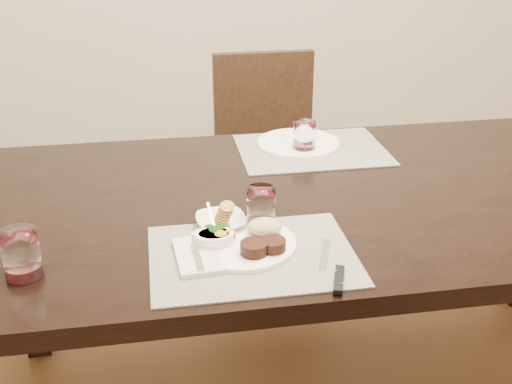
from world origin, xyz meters
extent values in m
cube|color=black|center=(0.00, 0.00, 0.72)|extent=(2.00, 1.00, 0.05)
cube|color=black|center=(-0.92, 0.42, 0.35)|extent=(0.08, 0.08, 0.70)
cube|color=black|center=(0.00, 0.85, 0.43)|extent=(0.42, 0.42, 0.04)
cube|color=black|center=(-0.18, 0.67, 0.21)|extent=(0.04, 0.04, 0.41)
cube|color=black|center=(0.18, 0.67, 0.21)|extent=(0.04, 0.04, 0.41)
cube|color=black|center=(-0.18, 1.03, 0.21)|extent=(0.04, 0.04, 0.41)
cube|color=black|center=(0.18, 1.03, 0.21)|extent=(0.04, 0.04, 0.41)
cube|color=black|center=(0.00, 1.04, 0.68)|extent=(0.42, 0.04, 0.45)
cube|color=gray|center=(-0.27, -0.30, 0.75)|extent=(0.46, 0.34, 0.00)
cube|color=gray|center=(0.02, 0.31, 0.75)|extent=(0.46, 0.34, 0.00)
cylinder|color=white|center=(-0.28, -0.25, 0.76)|extent=(0.25, 0.25, 0.01)
cylinder|color=black|center=(-0.27, -0.31, 0.78)|extent=(0.06, 0.06, 0.03)
cylinder|color=black|center=(-0.22, -0.30, 0.78)|extent=(0.06, 0.06, 0.02)
ellipsoid|color=tan|center=(-0.23, -0.22, 0.78)|extent=(0.08, 0.07, 0.03)
ellipsoid|color=#183E0B|center=(-0.34, -0.23, 0.78)|extent=(0.04, 0.04, 0.03)
ellipsoid|color=gold|center=(-0.33, -0.25, 0.78)|extent=(0.04, 0.04, 0.03)
cube|color=silver|center=(-0.39, -0.29, 0.76)|extent=(0.10, 0.17, 0.01)
cube|color=silver|center=(-0.39, -0.31, 0.77)|extent=(0.02, 0.12, 0.00)
cube|color=silver|center=(-0.39, -0.23, 0.77)|extent=(0.02, 0.04, 0.00)
cube|color=silver|center=(-0.11, -0.33, 0.76)|extent=(0.06, 0.14, 0.00)
cube|color=black|center=(-0.11, -0.44, 0.76)|extent=(0.05, 0.10, 0.01)
imported|color=white|center=(-0.32, -0.16, 0.77)|extent=(0.13, 0.13, 0.03)
cylinder|color=#A87B35|center=(-0.32, -0.16, 0.79)|extent=(0.04, 0.04, 0.04)
cylinder|color=white|center=(-0.35, -0.25, 0.77)|extent=(0.09, 0.09, 0.03)
cylinder|color=#0D3C11|center=(-0.35, -0.25, 0.78)|extent=(0.07, 0.07, 0.01)
cube|color=silver|center=(-0.35, -0.19, 0.80)|extent=(0.01, 0.06, 0.04)
cylinder|color=silver|center=(-0.22, -0.16, 0.80)|extent=(0.07, 0.07, 0.10)
cylinder|color=#3B050B|center=(-0.22, -0.16, 0.77)|extent=(0.06, 0.06, 0.02)
cylinder|color=white|center=(-0.01, 0.36, 0.76)|extent=(0.26, 0.26, 0.01)
cylinder|color=silver|center=(0.00, 0.30, 0.80)|extent=(0.07, 0.07, 0.10)
cylinder|color=#3B050B|center=(0.00, 0.30, 0.77)|extent=(0.06, 0.06, 0.02)
cylinder|color=silver|center=(-0.76, -0.30, 0.80)|extent=(0.08, 0.08, 0.11)
cylinder|color=#3B050B|center=(-0.76, -0.30, 0.76)|extent=(0.07, 0.07, 0.03)
cylinder|color=silver|center=(-0.81, -0.11, 0.76)|extent=(0.04, 0.04, 0.02)
cylinder|color=white|center=(-0.81, -0.11, 0.76)|extent=(0.03, 0.03, 0.01)
camera|label=1|loc=(-0.47, -1.53, 1.50)|focal=45.00mm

